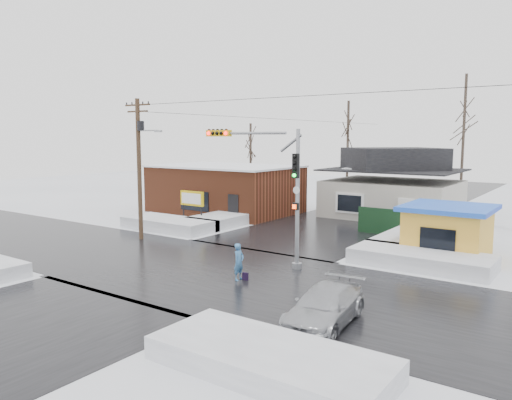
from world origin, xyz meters
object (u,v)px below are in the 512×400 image
Objects in this scene: kiosk at (448,231)px; car at (325,307)px; marquee_sign at (192,199)px; traffic_signal at (271,178)px; pedestrian at (239,262)px; utility_pole at (140,161)px.

kiosk is 1.00× the size of car.
traffic_signal is at bearing -29.72° from marquee_sign.
traffic_signal reaches higher than pedestrian.
marquee_sign is at bearing 138.72° from car.
marquee_sign is 0.56× the size of car.
traffic_signal reaches higher than kiosk.
marquee_sign is 21.65m from car.
kiosk reaches higher than marquee_sign.
car is (-0.84, -12.97, -0.80)m from kiosk.
traffic_signal is 9.43m from car.
traffic_signal is at bearing 130.29° from car.
utility_pole reaches higher than car.
utility_pole reaches higher than marquee_sign.
car is at bearing -35.22° from marquee_sign.
marquee_sign is at bearing 100.13° from utility_pole.
utility_pole is 5.25× the size of pedestrian.
kiosk is at bearing -34.30° from pedestrian.
car is at bearing -116.04° from pedestrian.
pedestrian is at bearing 149.21° from car.
traffic_signal is at bearing -2.95° from utility_pole.
utility_pole reaches higher than traffic_signal.
pedestrian is (10.76, -3.79, -4.26)m from utility_pole.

